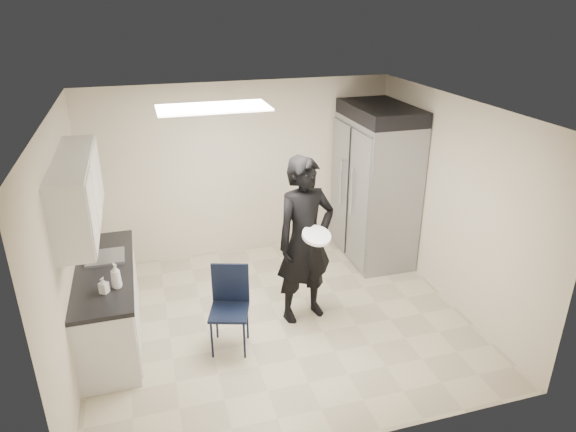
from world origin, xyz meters
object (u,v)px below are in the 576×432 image
object	(u,v)px
commercial_fridge	(375,190)
lower_counter	(109,306)
folding_chair	(229,312)
man_tuxedo	(305,241)

from	to	relation	value
commercial_fridge	lower_counter	bearing A→B (deg)	-164.12
lower_counter	commercial_fridge	size ratio (longest dim) A/B	0.90
folding_chair	man_tuxedo	bearing A→B (deg)	38.54
lower_counter	commercial_fridge	world-z (taller)	commercial_fridge
man_tuxedo	commercial_fridge	bearing A→B (deg)	27.81
commercial_fridge	folding_chair	distance (m)	3.04
lower_counter	folding_chair	bearing A→B (deg)	-23.99
folding_chair	commercial_fridge	bearing A→B (deg)	50.91
lower_counter	folding_chair	xyz separation A→B (m)	(1.29, -0.57, 0.04)
folding_chair	man_tuxedo	xyz separation A→B (m)	(1.00, 0.38, 0.56)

